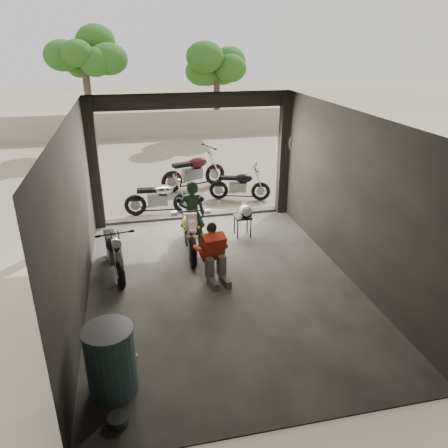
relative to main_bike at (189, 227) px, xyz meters
name	(u,v)px	position (x,y,z in m)	size (l,w,h in m)	color
ground	(222,284)	(0.39, -1.47, -0.61)	(80.00, 80.00, 0.00)	#7A6D56
garage	(215,212)	(0.39, -0.93, 0.67)	(7.00, 7.13, 3.20)	#2D2B28
boundary_wall	(159,124)	(0.39, 12.53, -0.01)	(18.00, 0.30, 1.20)	gray
tree_left	(83,49)	(-2.61, 11.03, 3.38)	(2.20, 2.20, 5.60)	#382B1E
tree_right	(217,57)	(3.19, 12.53, 2.95)	(2.20, 2.20, 5.00)	#382B1E
main_bike	(189,227)	(0.00, 0.00, 0.00)	(0.75, 1.83, 1.22)	beige
left_bike	(114,249)	(-1.61, -0.57, -0.07)	(0.66, 1.60, 1.08)	black
outside_bike_a	(159,195)	(-0.45, 2.43, -0.06)	(0.67, 1.62, 1.10)	black
outside_bike_b	(194,169)	(0.78, 4.40, 0.04)	(0.79, 1.92, 1.30)	#3E0F10
outside_bike_c	(240,183)	(1.92, 3.08, -0.09)	(0.64, 1.55, 1.05)	black
rider	(192,214)	(0.11, 0.29, 0.17)	(0.57, 0.38, 1.57)	black
mechanic	(215,256)	(0.30, -1.36, -0.04)	(0.58, 0.79, 1.14)	#BA3218
stool	(243,219)	(1.35, 0.57, -0.16)	(0.38, 0.38, 0.53)	black
helmet	(246,211)	(1.40, 0.51, 0.06)	(0.30, 0.32, 0.29)	silver
oil_drum	(111,362)	(-1.61, -3.89, -0.11)	(0.64, 0.64, 1.00)	#3B6264
sign_post	(302,157)	(3.23, 1.77, 0.93)	(0.77, 0.08, 2.30)	black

